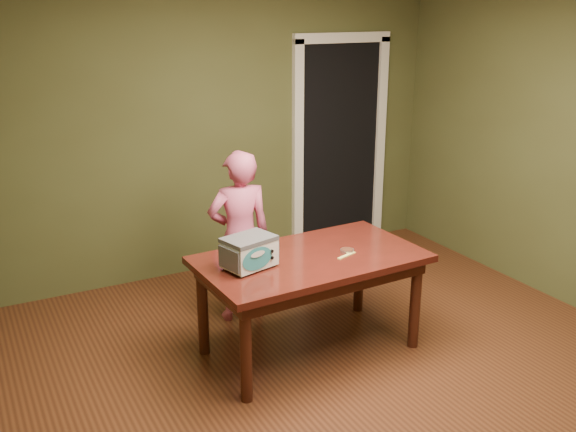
# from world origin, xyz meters

# --- Properties ---
(floor) EXTENTS (5.00, 5.00, 0.00)m
(floor) POSITION_xyz_m (0.00, 0.00, 0.00)
(floor) COLOR #5A2E19
(floor) RESTS_ON ground
(room_shell) EXTENTS (4.52, 5.02, 2.61)m
(room_shell) POSITION_xyz_m (0.00, 0.00, 1.71)
(room_shell) COLOR #4A512B
(room_shell) RESTS_ON ground
(doorway) EXTENTS (1.10, 0.66, 2.25)m
(doorway) POSITION_xyz_m (1.30, 2.78, 1.06)
(doorway) COLOR black
(doorway) RESTS_ON ground
(dining_table) EXTENTS (1.63, 0.96, 0.75)m
(dining_table) POSITION_xyz_m (-0.10, 0.65, 0.65)
(dining_table) COLOR #3D130D
(dining_table) RESTS_ON floor
(toy_oven) EXTENTS (0.40, 0.32, 0.22)m
(toy_oven) POSITION_xyz_m (-0.57, 0.67, 0.87)
(toy_oven) COLOR #4C4F54
(toy_oven) RESTS_ON dining_table
(baking_pan) EXTENTS (0.10, 0.10, 0.02)m
(baking_pan) POSITION_xyz_m (0.17, 0.60, 0.76)
(baking_pan) COLOR silver
(baking_pan) RESTS_ON dining_table
(spatula) EXTENTS (0.18, 0.08, 0.01)m
(spatula) POSITION_xyz_m (0.13, 0.53, 0.75)
(spatula) COLOR #FCEE6D
(spatula) RESTS_ON dining_table
(child) EXTENTS (0.55, 0.40, 1.40)m
(child) POSITION_xyz_m (-0.33, 1.39, 0.70)
(child) COLOR #CD547C
(child) RESTS_ON floor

